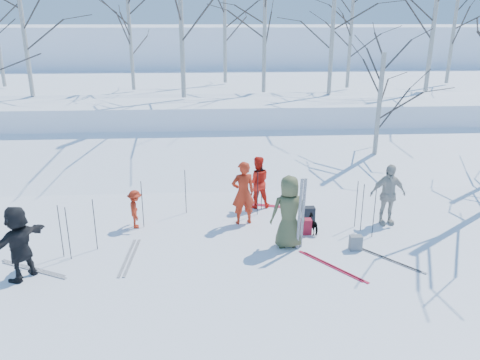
{
  "coord_description": "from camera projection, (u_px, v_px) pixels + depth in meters",
  "views": [
    {
      "loc": [
        -0.78,
        -10.57,
        5.42
      ],
      "look_at": [
        0.0,
        1.5,
        1.3
      ],
      "focal_mm": 35.0,
      "sensor_mm": 36.0,
      "label": 1
    }
  ],
  "objects": [
    {
      "name": "skier_redor_behind",
      "position": [
        257.0,
        182.0,
        14.14
      ],
      "size": [
        0.82,
        0.66,
        1.61
      ],
      "primitive_type": "imported",
      "rotation": [
        0.0,
        0.0,
        3.21
      ],
      "color": "red",
      "rests_on": "ground"
    },
    {
      "name": "ski_pole_b",
      "position": [
        362.0,
        208.0,
        12.55
      ],
      "size": [
        0.02,
        0.02,
        1.34
      ],
      "primitive_type": "cylinder",
      "color": "black",
      "rests_on": "ground"
    },
    {
      "name": "ski_pole_a",
      "position": [
        61.0,
        231.0,
        11.14
      ],
      "size": [
        0.02,
        0.02,
        1.34
      ],
      "primitive_type": "cylinder",
      "color": "black",
      "rests_on": "ground"
    },
    {
      "name": "ski_pole_d",
      "position": [
        95.0,
        225.0,
        11.5
      ],
      "size": [
        0.02,
        0.02,
        1.34
      ],
      "primitive_type": "cylinder",
      "color": "black",
      "rests_on": "ground"
    },
    {
      "name": "ski_pole_c",
      "position": [
        258.0,
        193.0,
        13.61
      ],
      "size": [
        0.02,
        0.02,
        1.34
      ],
      "primitive_type": "cylinder",
      "color": "black",
      "rests_on": "ground"
    },
    {
      "name": "birch_plateau_g",
      "position": [
        264.0,
        35.0,
        21.47
      ],
      "size": [
        4.27,
        4.27,
        5.24
      ],
      "primitive_type": null,
      "color": "silver",
      "rests_on": "snow_plateau"
    },
    {
      "name": "ski_pair_e",
      "position": [
        265.0,
        205.0,
        14.48
      ],
      "size": [
        1.3,
        2.02,
        0.02
      ],
      "primitive_type": null,
      "rotation": [
        0.0,
        0.0,
        1.26
      ],
      "color": "#B41934",
      "rests_on": "ground"
    },
    {
      "name": "ski_pair_d",
      "position": [
        33.0,
        269.0,
        10.76
      ],
      "size": [
        1.73,
        2.06,
        0.02
      ],
      "primitive_type": null,
      "rotation": [
        0.0,
        0.0,
        1.1
      ],
      "color": "silver",
      "rests_on": "ground"
    },
    {
      "name": "birch_plateau_h",
      "position": [
        333.0,
        30.0,
        21.02
      ],
      "size": [
        4.55,
        4.55,
        5.65
      ],
      "primitive_type": null,
      "color": "silver",
      "rests_on": "snow_plateau"
    },
    {
      "name": "ski_pole_j",
      "position": [
        374.0,
        213.0,
        12.19
      ],
      "size": [
        0.02,
        0.02,
        1.34
      ],
      "primitive_type": "cylinder",
      "color": "black",
      "rests_on": "ground"
    },
    {
      "name": "birch_plateau_j",
      "position": [
        454.0,
        29.0,
        24.72
      ],
      "size": [
        4.53,
        4.53,
        5.62
      ],
      "primitive_type": null,
      "color": "silver",
      "rests_on": "snow_plateau"
    },
    {
      "name": "ski_pole_g",
      "position": [
        356.0,
        204.0,
        12.78
      ],
      "size": [
        0.02,
        0.02,
        1.34
      ],
      "primitive_type": "cylinder",
      "color": "black",
      "rests_on": "ground"
    },
    {
      "name": "upright_ski_left",
      "position": [
        300.0,
        215.0,
        11.39
      ],
      "size": [
        0.1,
        0.17,
        1.9
      ],
      "primitive_type": "cube",
      "rotation": [
        0.07,
        0.0,
        0.2
      ],
      "color": "silver",
      "rests_on": "ground"
    },
    {
      "name": "ski_pole_f",
      "position": [
        185.0,
        192.0,
        13.72
      ],
      "size": [
        0.02,
        0.02,
        1.34
      ],
      "primitive_type": "cylinder",
      "color": "black",
      "rests_on": "ground"
    },
    {
      "name": "dog",
      "position": [
        314.0,
        224.0,
        12.57
      ],
      "size": [
        0.43,
        0.63,
        0.49
      ],
      "primitive_type": "imported",
      "rotation": [
        0.0,
        0.0,
        3.46
      ],
      "color": "black",
      "rests_on": "ground"
    },
    {
      "name": "ski_pair_a",
      "position": [
        332.0,
        266.0,
        10.88
      ],
      "size": [
        2.02,
        2.09,
        0.02
      ],
      "primitive_type": null,
      "rotation": [
        0.0,
        0.0,
        0.64
      ],
      "color": "#B41934",
      "rests_on": "ground"
    },
    {
      "name": "birch_plateau_d",
      "position": [
        350.0,
        45.0,
        23.18
      ],
      "size": [
        3.56,
        3.56,
        4.23
      ],
      "primitive_type": null,
      "color": "silver",
      "rests_on": "snow_plateau"
    },
    {
      "name": "skier_grey_west",
      "position": [
        19.0,
        243.0,
        10.16
      ],
      "size": [
        1.26,
        1.61,
        1.7
      ],
      "primitive_type": "imported",
      "rotation": [
        0.0,
        0.0,
        4.16
      ],
      "color": "black",
      "rests_on": "ground"
    },
    {
      "name": "birch_plateau_a",
      "position": [
        181.0,
        16.0,
        19.72
      ],
      "size": [
        5.38,
        5.38,
        6.82
      ],
      "primitive_type": null,
      "color": "silver",
      "rests_on": "snow_plateau"
    },
    {
      "name": "backpack_dark",
      "position": [
        309.0,
        214.0,
        13.36
      ],
      "size": [
        0.34,
        0.24,
        0.4
      ],
      "primitive_type": "cube",
      "color": "black",
      "rests_on": "ground"
    },
    {
      "name": "ground",
      "position": [
        244.0,
        248.0,
        11.78
      ],
      "size": [
        120.0,
        120.0,
        0.0
      ],
      "primitive_type": "plane",
      "color": "white",
      "rests_on": "ground"
    },
    {
      "name": "upright_ski_right",
      "position": [
        303.0,
        214.0,
        11.44
      ],
      "size": [
        0.09,
        0.23,
        1.89
      ],
      "primitive_type": "cube",
      "rotation": [
        0.1,
        0.0,
        0.08
      ],
      "color": "silver",
      "rests_on": "ground"
    },
    {
      "name": "backpack_grey",
      "position": [
        356.0,
        243.0,
        11.63
      ],
      "size": [
        0.3,
        0.2,
        0.38
      ],
      "primitive_type": "cube",
      "color": "slate",
      "rests_on": "ground"
    },
    {
      "name": "birch_edge_e",
      "position": [
        378.0,
        113.0,
        17.28
      ],
      "size": [
        3.66,
        3.66,
        4.37
      ],
      "primitive_type": null,
      "color": "silver",
      "rests_on": "ground"
    },
    {
      "name": "birch_plateau_e",
      "position": [
        435.0,
        17.0,
        21.58
      ],
      "size": [
        5.34,
        5.34,
        6.77
      ],
      "primitive_type": null,
      "color": "silver",
      "rests_on": "snow_plateau"
    },
    {
      "name": "ski_pole_i",
      "position": [
        142.0,
        204.0,
        12.77
      ],
      "size": [
        0.02,
        0.02,
        1.34
      ],
      "primitive_type": "cylinder",
      "color": "black",
      "rests_on": "ground"
    },
    {
      "name": "ski_pole_h",
      "position": [
        262.0,
        188.0,
        14.04
      ],
      "size": [
        0.02,
        0.02,
        1.34
      ],
      "primitive_type": "cylinder",
      "color": "black",
      "rests_on": "ground"
    },
    {
      "name": "ski_pair_b",
      "position": [
        130.0,
        257.0,
        11.29
      ],
      "size": [
        0.37,
        1.92,
        0.02
      ],
      "primitive_type": null,
      "rotation": [
        0.0,
        0.0,
        -0.05
      ],
      "color": "silver",
      "rests_on": "ground"
    },
    {
      "name": "skier_olive_center",
      "position": [
        289.0,
        212.0,
        11.6
      ],
      "size": [
        0.96,
        0.67,
        1.86
      ],
      "primitive_type": "imported",
      "rotation": [
        0.0,
        0.0,
        3.23
      ],
      "color": "#484E2F",
      "rests_on": "ground"
    },
    {
      "name": "skier_red_north",
      "position": [
        243.0,
        193.0,
        12.95
      ],
      "size": [
        0.73,
        0.56,
        1.81
      ],
      "primitive_type": "imported",
      "rotation": [
        0.0,
        0.0,
        3.34
      ],
      "color": "#AA240F",
      "rests_on": "ground"
    },
    {
      "name": "backpack_red",
      "position": [
        305.0,
        226.0,
        12.51
      ],
      "size": [
        0.32,
        0.22,
        0.42
      ],
      "primitive_type": "cube",
      "color": "maroon",
      "rests_on": "ground"
    },
    {
      "name": "snow_ramp",
      "position": [
        231.0,
        163.0,
        18.35
      ],
      "size": [
        70.0,
        9.49,
        4.12
      ],
      "primitive_type": "cube",
      "rotation": [
        0.3,
        0.0,
        0.0
      ],
      "color": "white",
      "rests_on": "ground"
    },
    {
      "name": "skier_red_seated",
      "position": [
        135.0,
        209.0,
        12.8
      ],
      "size": [
        0.51,
        0.75,
        1.08
      ],
      "primitive_type": "imported",
      "rotation": [
        0.0,
        0.0,
        1.74
      ],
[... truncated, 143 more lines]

